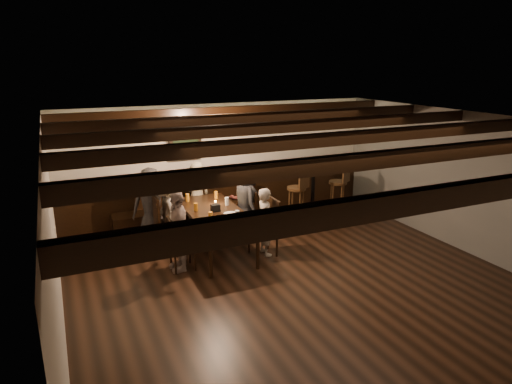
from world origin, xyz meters
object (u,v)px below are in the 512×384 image
person_bench_centre (197,197)px  chair_right_near (244,223)px  person_right_near (245,201)px  high_top_table (313,185)px  dining_table (215,214)px  person_left_near (165,213)px  person_left_far (178,231)px  chair_left_near (168,232)px  person_bench_right (244,198)px  person_bench_left (151,205)px  person_right_far (266,222)px  bar_stool_right (337,199)px  chair_right_far (264,238)px  bar_stool_left (296,206)px  chair_left_far (181,254)px

person_bench_centre → chair_right_near: bearing=140.1°
person_right_near → high_top_table: 1.63m
chair_right_near → dining_table: bearing=122.1°
person_left_near → high_top_table: bearing=94.8°
person_left_near → person_left_far: bearing=0.0°
chair_left_near → person_bench_right: 1.71m
person_bench_centre → person_bench_right: person_bench_centre is taller
person_bench_left → person_bench_centre: (0.90, 0.14, 0.01)m
person_right_far → bar_stool_right: (2.12, 0.99, -0.15)m
person_left_far → high_top_table: bearing=110.5°
chair_right_far → person_bench_right: size_ratio=0.81×
person_bench_centre → person_right_near: person_right_near is taller
person_left_far → bar_stool_left: bearing=110.0°
person_left_near → person_left_far: size_ratio=1.03×
chair_right_near → person_bench_centre: bearing=50.1°
chair_left_near → person_bench_left: size_ratio=0.71×
dining_table → person_bench_centre: (0.01, 1.05, 0.01)m
chair_right_near → bar_stool_right: bearing=-87.0°
person_right_far → high_top_table: size_ratio=1.02×
chair_right_far → bar_stool_left: bar_stool_left is taller
dining_table → high_top_table: bearing=16.8°
high_top_table → chair_right_far: bearing=-145.3°
chair_left_far → chair_right_near: bearing=122.1°
chair_right_far → person_bench_right: bearing=-7.6°
bar_stool_left → bar_stool_right: bearing=-22.7°
person_bench_right → person_left_near: 1.71m
chair_right_near → bar_stool_right: (2.14, 0.09, 0.16)m
person_left_far → person_bench_centre: bearing=153.4°
dining_table → person_right_near: size_ratio=1.43×
person_bench_centre → bar_stool_right: (2.86, -0.52, -0.26)m
chair_left_near → high_top_table: bearing=94.8°
dining_table → bar_stool_left: bearing=15.0°
person_left_far → bar_stool_left: size_ratio=1.12×
person_bench_centre → person_right_far: size_ratio=1.19×
chair_left_far → person_bench_left: bearing=-172.3°
person_bench_left → bar_stool_right: 3.79m
bar_stool_right → chair_left_near: bearing=149.7°
chair_left_far → person_bench_centre: size_ratio=0.61×
chair_left_far → person_bench_right: (1.63, 1.33, 0.35)m
person_left_far → person_right_far: size_ratio=1.11×
chair_left_far → high_top_table: size_ratio=0.74×
chair_left_near → bar_stool_left: bar_stool_left is taller
person_left_near → person_right_near: 1.50m
person_bench_right → chair_left_far: bearing=39.8°
person_bench_left → person_left_far: person_bench_left is taller
chair_left_near → chair_left_far: chair_left_near is taller
chair_right_far → bar_stool_right: bar_stool_right is taller
dining_table → chair_left_far: (-0.72, -0.44, -0.43)m
person_left_far → high_top_table: person_left_far is taller
chair_right_near → person_right_near: person_right_near is taller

